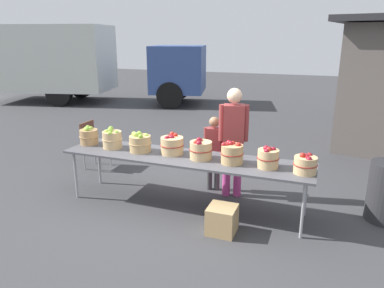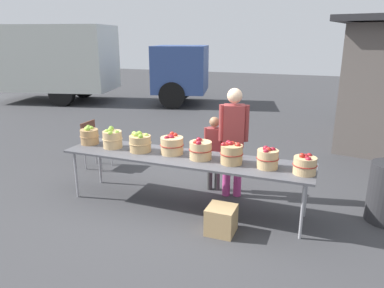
# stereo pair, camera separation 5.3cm
# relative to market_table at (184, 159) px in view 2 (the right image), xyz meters

# --- Properties ---
(ground_plane) EXTENTS (40.00, 40.00, 0.00)m
(ground_plane) POSITION_rel_market_table_xyz_m (0.00, 0.00, -0.72)
(ground_plane) COLOR #38383A
(market_table) EXTENTS (3.50, 0.76, 0.75)m
(market_table) POSITION_rel_market_table_xyz_m (0.00, 0.00, 0.00)
(market_table) COLOR #4C4C51
(market_table) RESTS_ON ground
(apple_basket_green_0) EXTENTS (0.29, 0.29, 0.28)m
(apple_basket_green_0) POSITION_rel_market_table_xyz_m (-1.61, 0.06, 0.16)
(apple_basket_green_0) COLOR #A87F51
(apple_basket_green_0) RESTS_ON market_table
(apple_basket_green_1) EXTENTS (0.30, 0.30, 0.31)m
(apple_basket_green_1) POSITION_rel_market_table_xyz_m (-1.16, 0.01, 0.17)
(apple_basket_green_1) COLOR tan
(apple_basket_green_1) RESTS_ON market_table
(apple_basket_green_2) EXTENTS (0.33, 0.33, 0.29)m
(apple_basket_green_2) POSITION_rel_market_table_xyz_m (-0.69, -0.00, 0.16)
(apple_basket_green_2) COLOR tan
(apple_basket_green_2) RESTS_ON market_table
(apple_basket_red_0) EXTENTS (0.34, 0.34, 0.29)m
(apple_basket_red_0) POSITION_rel_market_table_xyz_m (-0.21, 0.07, 0.16)
(apple_basket_red_0) COLOR tan
(apple_basket_red_0) RESTS_ON market_table
(apple_basket_red_1) EXTENTS (0.32, 0.32, 0.30)m
(apple_basket_red_1) POSITION_rel_market_table_xyz_m (0.24, -0.01, 0.16)
(apple_basket_red_1) COLOR tan
(apple_basket_red_1) RESTS_ON market_table
(apple_basket_red_2) EXTENTS (0.31, 0.31, 0.30)m
(apple_basket_red_2) POSITION_rel_market_table_xyz_m (0.68, -0.03, 0.17)
(apple_basket_red_2) COLOR tan
(apple_basket_red_2) RESTS_ON market_table
(apple_basket_red_3) EXTENTS (0.28, 0.28, 0.29)m
(apple_basket_red_3) POSITION_rel_market_table_xyz_m (1.15, -0.03, 0.17)
(apple_basket_red_3) COLOR tan
(apple_basket_red_3) RESTS_ON market_table
(apple_basket_red_4) EXTENTS (0.29, 0.29, 0.26)m
(apple_basket_red_4) POSITION_rel_market_table_xyz_m (1.60, -0.07, 0.15)
(apple_basket_red_4) COLOR tan
(apple_basket_red_4) RESTS_ON market_table
(vendor_adult) EXTENTS (0.42, 0.29, 1.65)m
(vendor_adult) POSITION_rel_market_table_xyz_m (0.53, 0.60, 0.25)
(vendor_adult) COLOR #CC3F8C
(vendor_adult) RESTS_ON ground
(child_customer) EXTENTS (0.31, 0.20, 1.18)m
(child_customer) POSITION_rel_market_table_xyz_m (0.20, 0.71, -0.02)
(child_customer) COLOR #3F3F3F
(child_customer) RESTS_ON ground
(box_truck) EXTENTS (7.99, 3.97, 2.75)m
(box_truck) POSITION_rel_market_table_xyz_m (-6.77, 6.79, 0.77)
(box_truck) COLOR silver
(box_truck) RESTS_ON ground
(folding_chair) EXTENTS (0.41, 0.41, 0.86)m
(folding_chair) POSITION_rel_market_table_xyz_m (-2.17, 0.91, -0.21)
(folding_chair) COLOR brown
(folding_chair) RESTS_ON ground
(produce_crate) EXTENTS (0.34, 0.34, 0.34)m
(produce_crate) POSITION_rel_market_table_xyz_m (0.70, -0.51, -0.55)
(produce_crate) COLOR tan
(produce_crate) RESTS_ON ground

